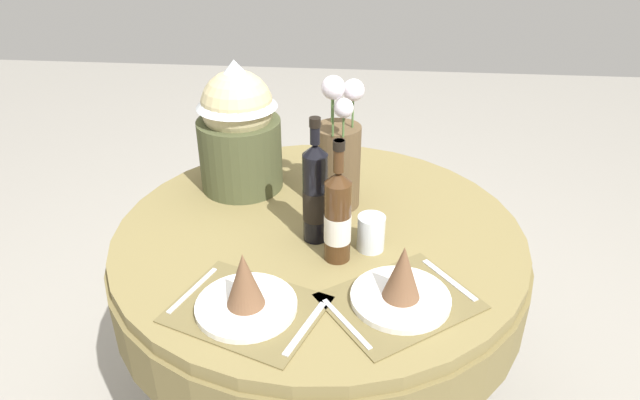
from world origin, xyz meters
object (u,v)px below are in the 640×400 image
(place_setting_left, at_px, (245,294))
(gift_tub_back_left, at_px, (238,122))
(dining_table, at_px, (319,266))
(wine_bottle_left, at_px, (315,194))
(place_setting_right, at_px, (401,287))
(wine_bottle_centre, at_px, (338,216))
(flower_vase, at_px, (338,156))
(tumbler_near_left, at_px, (371,233))

(place_setting_left, height_order, gift_tub_back_left, gift_tub_back_left)
(dining_table, distance_m, wine_bottle_left, 0.28)
(wine_bottle_left, xyz_separation_m, gift_tub_back_left, (-0.27, 0.29, 0.08))
(wine_bottle_left, bearing_deg, place_setting_right, -48.18)
(gift_tub_back_left, bearing_deg, wine_bottle_centre, -48.46)
(place_setting_right, bearing_deg, dining_table, 126.36)
(dining_table, height_order, place_setting_left, place_setting_left)
(wine_bottle_left, bearing_deg, place_setting_left, -112.55)
(dining_table, bearing_deg, flower_vase, 73.98)
(wine_bottle_left, distance_m, gift_tub_back_left, 0.40)
(tumbler_near_left, distance_m, gift_tub_back_left, 0.56)
(place_setting_right, xyz_separation_m, tumbler_near_left, (-0.08, 0.22, 0.00))
(place_setting_left, distance_m, place_setting_right, 0.37)
(dining_table, height_order, flower_vase, flower_vase)
(wine_bottle_centre, bearing_deg, wine_bottle_left, 126.97)
(place_setting_left, relative_size, flower_vase, 0.96)
(tumbler_near_left, bearing_deg, place_setting_left, -135.40)
(place_setting_right, height_order, wine_bottle_centre, wine_bottle_centre)
(place_setting_right, height_order, tumbler_near_left, place_setting_right)
(place_setting_left, relative_size, tumbler_near_left, 4.09)
(place_setting_right, relative_size, wine_bottle_centre, 1.25)
(flower_vase, distance_m, wine_bottle_centre, 0.28)
(dining_table, xyz_separation_m, tumbler_near_left, (0.15, -0.08, 0.18))
(wine_bottle_left, distance_m, tumbler_near_left, 0.18)
(place_setting_right, bearing_deg, wine_bottle_centre, 134.10)
(place_setting_left, bearing_deg, flower_vase, 70.64)
(dining_table, distance_m, flower_vase, 0.33)
(flower_vase, distance_m, tumbler_near_left, 0.28)
(tumbler_near_left, bearing_deg, wine_bottle_centre, -149.10)
(dining_table, height_order, place_setting_right, place_setting_right)
(dining_table, bearing_deg, wine_bottle_centre, -65.90)
(place_setting_left, relative_size, gift_tub_back_left, 0.98)
(place_setting_left, bearing_deg, wine_bottle_centre, 49.18)
(place_setting_left, relative_size, wine_bottle_left, 1.13)
(place_setting_left, xyz_separation_m, wine_bottle_centre, (0.20, 0.23, 0.08))
(place_setting_left, bearing_deg, tumbler_near_left, 44.60)
(dining_table, distance_m, tumbler_near_left, 0.25)
(wine_bottle_centre, bearing_deg, place_setting_left, -130.82)
(wine_bottle_left, height_order, wine_bottle_centre, wine_bottle_left)
(place_setting_right, xyz_separation_m, wine_bottle_centre, (-0.16, 0.17, 0.08))
(dining_table, relative_size, flower_vase, 2.79)
(gift_tub_back_left, bearing_deg, place_setting_left, -77.43)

